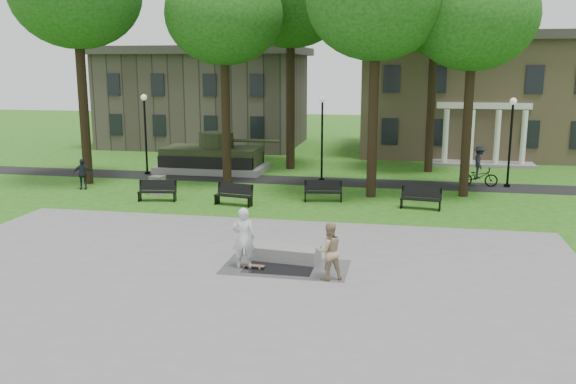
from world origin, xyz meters
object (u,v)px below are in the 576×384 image
cyclist (479,170)px  friend_watching (329,251)px  concrete_block (286,253)px  park_bench_0 (158,190)px  trash_bin (157,185)px  skateboarder (243,238)px

cyclist → friend_watching: bearing=159.8°
concrete_block → park_bench_0: (-7.80, 7.75, 0.28)m
concrete_block → friend_watching: (1.64, -1.64, 0.66)m
concrete_block → cyclist: bearing=62.1°
concrete_block → trash_bin: (-8.36, 9.03, 0.24)m
concrete_block → friend_watching: bearing=-45.0°
park_bench_0 → skateboarder: bearing=-61.6°
concrete_block → skateboarder: 1.76m
skateboarder → park_bench_0: (-6.64, 8.84, -0.48)m
friend_watching → trash_bin: friend_watching is taller
friend_watching → cyclist: size_ratio=0.80×
park_bench_0 → friend_watching: bearing=-53.4°
friend_watching → cyclist: cyclist is taller
park_bench_0 → trash_bin: bearing=105.2°
cyclist → park_bench_0: (-15.46, -6.71, -0.38)m
cyclist → trash_bin: 16.92m
concrete_block → skateboarder: (-1.15, -1.10, 0.76)m
friend_watching → trash_bin: (-10.00, 10.67, -0.42)m
skateboarder → friend_watching: size_ratio=1.12×
skateboarder → park_bench_0: skateboarder is taller
concrete_block → trash_bin: size_ratio=2.29×
park_bench_0 → concrete_block: bearing=-53.3°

